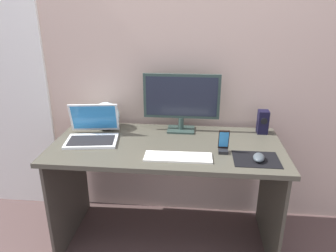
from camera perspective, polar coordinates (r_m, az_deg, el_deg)
name	(u,v)px	position (r m, az deg, el deg)	size (l,w,h in m)	color
ground_plane	(167,238)	(2.32, -0.21, -19.73)	(8.00, 8.00, 0.00)	#4F3B39
wall_back	(172,48)	(2.16, 0.81, 14.05)	(6.00, 0.04, 2.50)	#C6AA9B
desk	(167,165)	(1.99, -0.23, -7.15)	(1.40, 0.66, 0.72)	#47453A
monitor	(181,100)	(2.06, 2.45, 4.70)	(0.50, 0.14, 0.39)	#2B3D38
speaker_right	(263,122)	(2.15, 16.81, 0.72)	(0.07, 0.08, 0.15)	black
laptop	(93,133)	(2.03, -13.52, -1.21)	(0.35, 0.32, 0.21)	white
fishbowl	(106,116)	(2.18, -11.17, 1.82)	(0.19, 0.19, 0.19)	silver
keyboard_external	(178,157)	(1.75, 1.85, -5.64)	(0.38, 0.12, 0.01)	white
mousepad	(256,159)	(1.80, 15.68, -5.82)	(0.25, 0.20, 0.00)	black
mouse	(259,157)	(1.78, 16.13, -5.49)	(0.06, 0.10, 0.04)	#414A50
phone_in_dock	(223,145)	(1.83, 10.02, -3.35)	(0.06, 0.06, 0.14)	black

